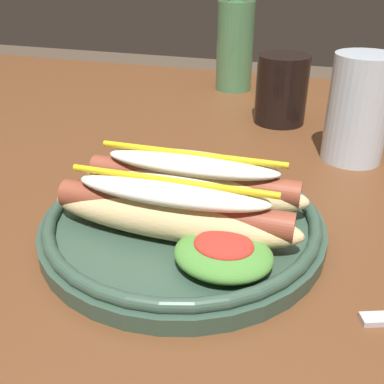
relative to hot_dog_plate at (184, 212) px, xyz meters
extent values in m
cube|color=brown|center=(-0.07, 0.14, -0.04)|extent=(1.48, 1.05, 0.04)
cylinder|color=brown|center=(-0.72, 0.57, -0.41)|extent=(0.06, 0.06, 0.70)
cylinder|color=#334C3D|center=(0.00, 0.00, -0.02)|extent=(0.27, 0.27, 0.02)
torus|color=#334C3D|center=(0.00, 0.00, -0.01)|extent=(0.26, 0.26, 0.01)
ellipsoid|color=#E0C184|center=(0.00, -0.03, 0.01)|extent=(0.23, 0.05, 0.04)
cylinder|color=brown|center=(0.00, -0.03, 0.02)|extent=(0.22, 0.03, 0.03)
ellipsoid|color=silver|center=(0.00, -0.03, 0.04)|extent=(0.18, 0.05, 0.02)
cylinder|color=yellow|center=(0.00, -0.03, 0.05)|extent=(0.19, 0.01, 0.01)
ellipsoid|color=#E0C184|center=(0.00, 0.03, 0.01)|extent=(0.23, 0.05, 0.04)
cylinder|color=brown|center=(0.00, 0.03, 0.02)|extent=(0.22, 0.03, 0.03)
ellipsoid|color=silver|center=(0.00, 0.03, 0.04)|extent=(0.18, 0.05, 0.02)
cylinder|color=yellow|center=(0.00, 0.03, 0.05)|extent=(0.19, 0.01, 0.01)
ellipsoid|color=#4C8C38|center=(0.05, -0.06, 0.00)|extent=(0.08, 0.07, 0.02)
ellipsoid|color=red|center=(0.05, -0.06, 0.01)|extent=(0.05, 0.04, 0.01)
cylinder|color=black|center=(0.04, 0.36, 0.03)|extent=(0.08, 0.08, 0.11)
cylinder|color=silver|center=(0.15, 0.24, 0.04)|extent=(0.08, 0.08, 0.14)
cylinder|color=#4C7F51|center=(-0.07, 0.52, 0.06)|extent=(0.07, 0.07, 0.16)
camera|label=1|loc=(0.12, -0.35, 0.22)|focal=42.17mm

